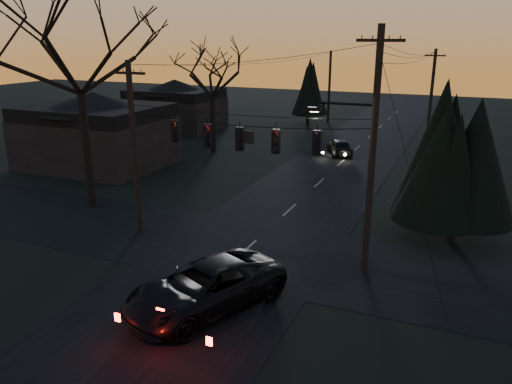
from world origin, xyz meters
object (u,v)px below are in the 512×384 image
at_px(bare_tree_left, 76,45).
at_px(sedan_oncoming_a, 340,147).
at_px(utility_pole_far_l, 328,123).
at_px(evergreen_right, 462,149).
at_px(utility_pole_far_r, 426,145).
at_px(utility_pole_right, 364,270).
at_px(utility_pole_left, 140,231).
at_px(suv_near, 205,287).

distance_m(bare_tree_left, sedan_oncoming_a, 22.79).
height_order(utility_pole_far_l, evergreen_right, evergreen_right).
relative_size(utility_pole_far_r, utility_pole_far_l, 1.06).
bearing_deg(utility_pole_right, bare_tree_left, 172.54).
relative_size(utility_pole_left, bare_tree_left, 0.65).
xyz_separation_m(utility_pole_right, utility_pole_left, (-11.50, 0.00, 0.00)).
distance_m(utility_pole_left, evergreen_right, 16.15).
relative_size(utility_pole_far_l, bare_tree_left, 0.62).
bearing_deg(utility_pole_far_r, utility_pole_far_l, 145.18).
xyz_separation_m(utility_pole_far_r, bare_tree_left, (-16.43, -25.85, 9.09)).
bearing_deg(evergreen_right, sedan_oncoming_a, 120.85).
bearing_deg(utility_pole_far_l, utility_pole_left, -90.00).
bearing_deg(sedan_oncoming_a, utility_pole_far_r, -155.74).
bearing_deg(utility_pole_far_l, utility_pole_right, -72.28).
bearing_deg(utility_pole_far_r, suv_near, -98.01).
height_order(utility_pole_right, suv_near, utility_pole_right).
bearing_deg(utility_pole_far_l, sedan_oncoming_a, -71.16).
height_order(utility_pole_right, utility_pole_left, utility_pole_right).
distance_m(utility_pole_far_r, bare_tree_left, 31.95).
xyz_separation_m(utility_pole_far_r, utility_pole_far_l, (-11.50, 8.00, 0.00)).
bearing_deg(evergreen_right, suv_near, -127.64).
relative_size(utility_pole_right, utility_pole_far_r, 1.18).
relative_size(bare_tree_left, suv_near, 2.12).
distance_m(utility_pole_far_l, bare_tree_left, 35.39).
xyz_separation_m(utility_pole_far_l, bare_tree_left, (-4.93, -33.85, 9.09)).
bearing_deg(utility_pole_left, suv_near, -38.53).
xyz_separation_m(bare_tree_left, suv_near, (11.73, -7.57, -8.24)).
relative_size(utility_pole_left, utility_pole_far_r, 1.00).
bearing_deg(utility_pole_left, bare_tree_left, 156.43).
bearing_deg(utility_pole_far_r, utility_pole_right, -90.00).
height_order(utility_pole_right, sedan_oncoming_a, utility_pole_right).
xyz_separation_m(utility_pole_far_r, evergreen_right, (3.21, -23.16, 4.58)).
relative_size(utility_pole_right, suv_near, 1.63).
xyz_separation_m(utility_pole_far_l, suv_near, (6.80, -41.42, 0.85)).
bearing_deg(utility_pole_far_r, utility_pole_left, -112.33).
distance_m(utility_pole_right, utility_pole_far_l, 37.79).
bearing_deg(bare_tree_left, suv_near, -32.82).
bearing_deg(bare_tree_left, utility_pole_far_l, 81.71).
height_order(utility_pole_left, utility_pole_far_r, same).
bearing_deg(suv_near, evergreen_right, 76.88).
bearing_deg(sedan_oncoming_a, bare_tree_left, 36.71).
height_order(utility_pole_far_r, sedan_oncoming_a, utility_pole_far_r).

